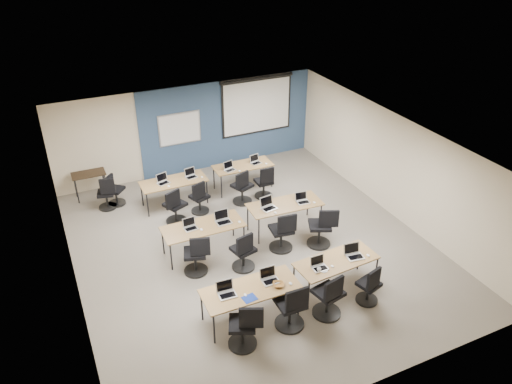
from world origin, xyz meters
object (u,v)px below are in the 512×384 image
task_chair_9 (200,200)px  spare_chair_a (114,192)px  laptop_10 (229,168)px  training_table_back_left (174,182)px  task_chair_8 (175,209)px  laptop_2 (319,265)px  utility_table (89,176)px  training_table_front_right (336,262)px  laptop_4 (190,226)px  laptop_7 (302,200)px  task_chair_1 (291,309)px  laptop_1 (270,278)px  laptop_9 (191,175)px  training_table_mid_right (285,205)px  laptop_0 (226,291)px  task_chair_5 (244,254)px  task_chair_4 (196,257)px  training_table_back_right (243,167)px  task_chair_7 (321,230)px  laptop_8 (163,181)px  task_chair_2 (329,299)px  task_chair_11 (265,185)px  laptop_6 (268,205)px  laptop_11 (255,161)px  laptop_5 (223,219)px  training_table_front_left (251,290)px  task_chair_0 (244,329)px  projector_screen (257,103)px  training_table_mid_left (203,228)px  task_chair_6 (282,234)px  task_chair_3 (369,288)px  laptop_3 (354,253)px

task_chair_9 → spare_chair_a: task_chair_9 is taller
task_chair_9 → laptop_10: size_ratio=3.18×
training_table_back_left → task_chair_8: 0.97m
laptop_2 → utility_table: bearing=121.0°
training_table_front_right → task_chair_9: size_ratio=1.83×
laptop_4 → laptop_7: (2.90, -0.06, 0.00)m
task_chair_1 → laptop_10: size_ratio=3.46×
laptop_1 → laptop_10: (1.10, 4.74, -0.00)m
laptop_9 → laptop_10: laptop_9 is taller
training_table_mid_right → utility_table: (-4.16, 3.71, -0.03)m
laptop_0 → task_chair_5: (0.97, 1.41, -0.38)m
task_chair_4 → training_table_back_right: bearing=69.5°
laptop_7 → task_chair_7: size_ratio=0.30×
laptop_8 → laptop_9: bearing=-16.4°
task_chair_2 → task_chair_11: task_chair_2 is taller
task_chair_2 → laptop_6: bearing=74.5°
task_chair_7 → laptop_11: 3.41m
laptop_1 → task_chair_9: bearing=91.7°
task_chair_5 → laptop_8: (-0.85, 3.40, 0.38)m
training_table_back_right → task_chair_7: size_ratio=1.61×
laptop_5 → laptop_7: 2.13m
training_table_front_left → laptop_11: (2.38, 4.91, 0.10)m
training_table_front_left → training_table_front_right: bearing=2.3°
task_chair_0 → laptop_5: 3.19m
task_chair_0 → task_chair_9: (0.81, 4.79, -0.03)m
task_chair_8 → training_table_back_left: bearing=49.0°
projector_screen → training_table_mid_left: size_ratio=1.27×
laptop_11 → laptop_9: bearing=168.9°
task_chair_6 → task_chair_11: task_chair_6 is taller
training_table_back_right → utility_table: utility_table is taller
task_chair_1 → spare_chair_a: task_chair_1 is taller
training_table_front_right → spare_chair_a: 6.51m
laptop_5 → laptop_7: bearing=-0.7°
training_table_back_left → laptop_6: (1.69, -2.31, 0.11)m
training_table_mid_right → task_chair_6: size_ratio=1.78×
laptop_8 → task_chair_11: task_chair_11 is taller
laptop_1 → laptop_11: bearing=69.2°
laptop_0 → laptop_6: bearing=53.5°
laptop_1 → training_table_mid_left: bearing=103.8°
laptop_7 → laptop_0: bearing=-135.0°
task_chair_3 → task_chair_9: (-1.96, 4.78, 0.01)m
laptop_3 → task_chair_7: size_ratio=0.34×
laptop_5 → task_chair_3: bearing=-58.1°
projector_screen → laptop_6: size_ratio=6.62×
training_table_mid_left → laptop_10: laptop_10 is taller
task_chair_6 → task_chair_9: 2.68m
laptop_4 → task_chair_5: (0.88, -1.03, -0.37)m
training_table_back_right → task_chair_0: 6.06m
task_chair_5 → laptop_2: bearing=-68.0°
task_chair_0 → task_chair_2: 1.82m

